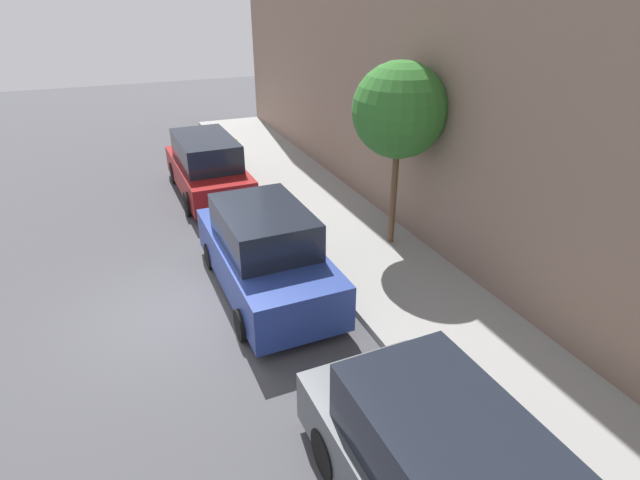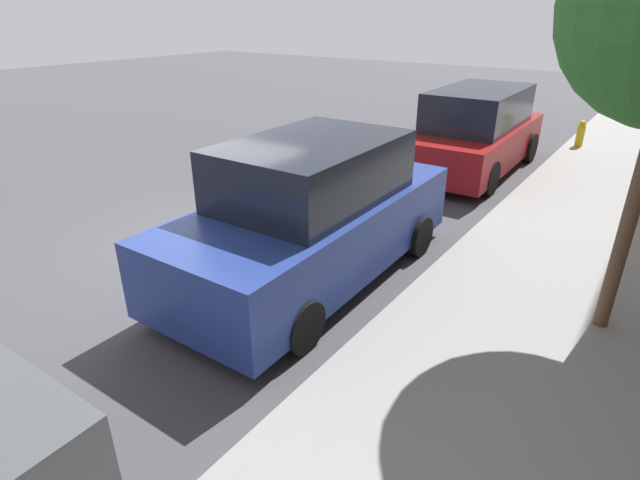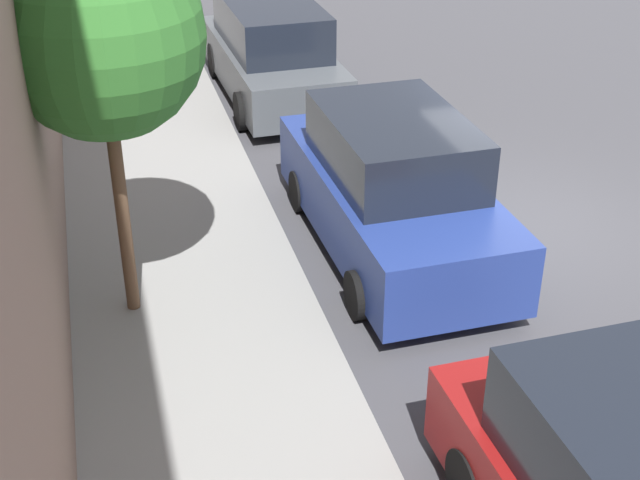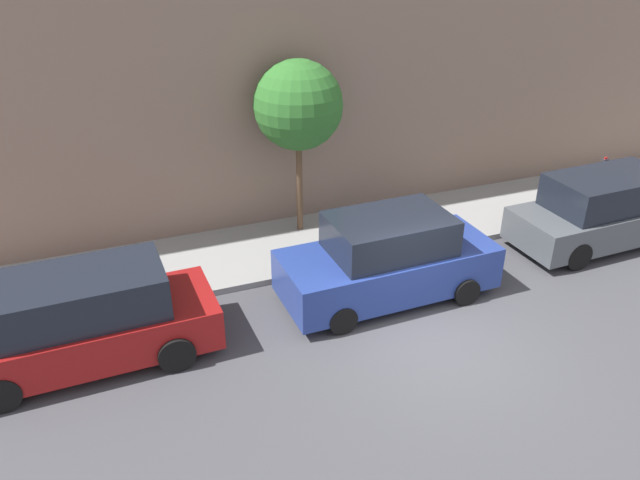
% 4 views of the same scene
% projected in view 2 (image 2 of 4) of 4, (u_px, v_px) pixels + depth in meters
% --- Properties ---
extents(ground_plane, '(60.00, 60.00, 0.00)m').
position_uv_depth(ground_plane, '(206.00, 242.00, 8.27)').
color(ground_plane, '#424247').
extents(sidewalk, '(2.99, 32.00, 0.15)m').
position_uv_depth(sidewalk, '(513.00, 345.00, 5.61)').
color(sidewalk, gray).
rests_on(sidewalk, ground_plane).
extents(parked_suv_second, '(2.08, 4.84, 1.98)m').
position_uv_depth(parked_suv_second, '(313.00, 215.00, 6.87)').
color(parked_suv_second, navy).
rests_on(parked_suv_second, ground_plane).
extents(parked_minivan_third, '(2.02, 4.94, 1.90)m').
position_uv_depth(parked_minivan_third, '(476.00, 132.00, 11.58)').
color(parked_minivan_third, maroon).
rests_on(parked_minivan_third, ground_plane).
extents(fire_hydrant, '(0.20, 0.20, 0.69)m').
position_uv_depth(fire_hydrant, '(581.00, 134.00, 13.30)').
color(fire_hydrant, gold).
rests_on(fire_hydrant, sidewalk).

